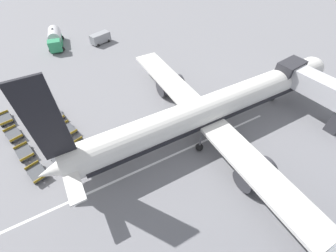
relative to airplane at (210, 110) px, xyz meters
The scene contains 17 objects.
ground_plane 12.45m from the airplane, behind, with size 500.00×500.00×0.00m, color gray.
airplane is the anchor object (origin of this frame).
fuel_tanker_primary 39.10m from the airplane, 160.74° to the right, with size 8.31×4.20×3.31m.
service_van 33.15m from the airplane, behind, with size 3.14×4.67×2.11m.
baggage_dolly_row_near_col_a 29.04m from the airplane, 122.87° to the right, with size 3.41×2.07×0.92m.
baggage_dolly_row_near_col_b 26.41m from the airplane, 116.57° to the right, with size 3.42×2.27×0.92m.
baggage_dolly_row_near_col_c 24.04m from the airplane, 108.79° to the right, with size 3.42×2.15×0.92m.
baggage_dolly_row_near_col_d 22.20m from the airplane, 99.79° to the right, with size 3.42×2.27×0.92m.
baggage_dolly_row_mid_a_col_a 27.07m from the airplane, 127.21° to the right, with size 3.42×2.29×0.92m.
baggage_dolly_row_mid_a_col_b 24.09m from the airplane, 120.86° to the right, with size 3.41×2.04×0.92m.
baggage_dolly_row_mid_a_col_c 21.61m from the airplane, 112.58° to the right, with size 3.42×2.28×0.92m.
baggage_dolly_row_mid_a_col_d 19.65m from the airplane, 102.59° to the right, with size 3.42×2.17×0.92m.
baggage_dolly_row_mid_b_col_a 25.39m from the airplane, 132.09° to the right, with size 3.42×2.18×0.92m.
baggage_dolly_row_mid_b_col_b 22.08m from the airplane, 125.77° to the right, with size 3.41×2.07×0.92m.
baggage_dolly_row_mid_b_col_c 19.44m from the airplane, 117.86° to the right, with size 3.42×2.23×0.92m.
baggage_dolly_row_mid_b_col_d 17.09m from the airplane, 106.86° to the right, with size 3.42×2.28×0.92m.
stand_guidance_stripe 9.74m from the airplane, 79.35° to the right, with size 1.18×34.76×0.01m.
Camera 1 is at (28.14, -14.55, 22.83)m, focal length 24.00 mm.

